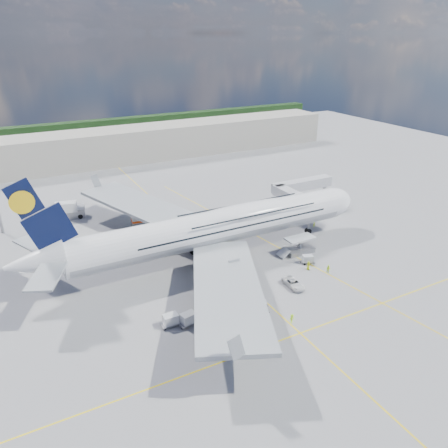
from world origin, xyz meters
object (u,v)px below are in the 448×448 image
dolly_nose_far (308,259)px  dolly_nose_near (237,278)px  crew_nose (314,224)px  jet_bridge (298,190)px  cone_wing_right_inner (214,292)px  catering_truck_inner (145,220)px  service_van (293,283)px  airliner (216,227)px  dolly_row_b (227,326)px  cargo_loader (299,248)px  crew_tug (292,319)px  catering_truck_outer (70,211)px  crew_wing (197,304)px  crew_loader (328,269)px  dolly_back (188,319)px  baggage_tug (219,279)px  cone_wing_left_inner (140,235)px  cone_nose (312,217)px  cone_wing_left_outer (129,228)px  dolly_row_a (171,320)px  cone_wing_right_outer (204,310)px  dolly_row_c (260,306)px  crew_van (308,266)px

dolly_nose_far → dolly_nose_near: (-16.99, 0.11, 0.10)m
crew_nose → dolly_nose_near: bearing=-170.4°
jet_bridge → cone_wing_right_inner: jet_bridge is taller
catering_truck_inner → service_van: catering_truck_inner is taller
airliner → crew_nose: 29.22m
dolly_row_b → crew_nose: 46.97m
cargo_loader → crew_tug: bearing=-129.3°
catering_truck_outer → crew_wing: catering_truck_outer is taller
cargo_loader → crew_loader: 9.98m
dolly_back → catering_truck_outer: size_ratio=0.47×
baggage_tug → cone_wing_left_inner: bearing=112.2°
dolly_row_b → crew_loader: (26.89, 6.85, -0.02)m
dolly_back → dolly_nose_far: 31.50m
dolly_back → cone_nose: size_ratio=7.37×
crew_loader → cone_wing_left_outer: crew_loader is taller
dolly_row_a → catering_truck_inner: catering_truck_inner is taller
catering_truck_inner → cone_wing_left_outer: size_ratio=12.47×
catering_truck_inner → cone_wing_right_outer: size_ratio=11.78×
dolly_row_b → service_van: size_ratio=0.56×
dolly_row_b → cone_wing_right_outer: (-0.98, 6.51, -0.62)m
dolly_row_b → dolly_nose_near: 15.09m
catering_truck_inner → crew_wing: catering_truck_inner is taller
cone_nose → dolly_row_a: bearing=-152.8°
dolly_row_b → baggage_tug: dolly_row_b is taller
dolly_row_a → dolly_row_b: size_ratio=1.12×
cargo_loader → dolly_row_b: cargo_loader is taller
cone_nose → cone_wing_right_inner: cone_wing_right_inner is taller
jet_bridge → catering_truck_outer: bearing=154.2°
crew_wing → cone_wing_right_outer: crew_wing is taller
dolly_row_c → dolly_nose_far: bearing=51.6°
crew_nose → cone_wing_left_outer: 45.77m
dolly_row_a → dolly_back: bearing=-21.5°
dolly_row_a → cone_nose: (49.37, 25.41, -0.89)m
catering_truck_outer → cone_wing_left_outer: catering_truck_outer is taller
airliner → cone_nose: size_ratio=159.69×
dolly_nose_far → dolly_nose_near: dolly_nose_near is taller
dolly_nose_near → cone_wing_left_inner: 31.02m
dolly_nose_far → cone_wing_right_outer: 27.37m
dolly_nose_near → crew_loader: (18.08, -5.40, -0.17)m
dolly_back → crew_nose: dolly_back is taller
jet_bridge → service_van: bearing=-127.7°
airliner → baggage_tug: airliner is taller
dolly_nose_far → catering_truck_inner: 41.38m
airliner → crew_loader: size_ratio=44.21×
dolly_row_b → crew_loader: bearing=30.5°
catering_truck_outer → cone_nose: bearing=-16.4°
dolly_back → cone_wing_right_outer: bearing=17.3°
crew_nose → catering_truck_outer: bearing=131.3°
dolly_back → service_van: size_ratio=0.70×
crew_van → dolly_nose_near: bearing=69.7°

